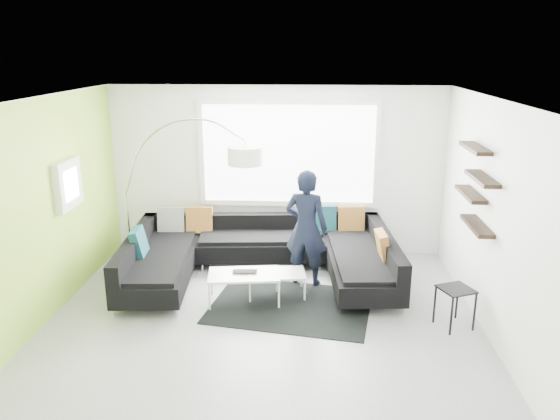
% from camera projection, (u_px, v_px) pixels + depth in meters
% --- Properties ---
extents(ground, '(5.50, 5.50, 0.00)m').
position_uv_depth(ground, '(264.00, 318.00, 7.06)').
color(ground, slate).
rests_on(ground, ground).
extents(room_shell, '(5.54, 5.04, 2.82)m').
position_uv_depth(room_shell, '(267.00, 179.00, 6.74)').
color(room_shell, white).
rests_on(room_shell, ground).
extents(sectional_sofa, '(4.07, 2.70, 0.84)m').
position_uv_depth(sectional_sofa, '(260.00, 258.00, 8.10)').
color(sectional_sofa, black).
rests_on(sectional_sofa, ground).
extents(rug, '(2.34, 1.87, 0.01)m').
position_uv_depth(rug, '(291.00, 306.00, 7.39)').
color(rug, black).
rests_on(rug, ground).
extents(coffee_table, '(1.33, 0.88, 0.41)m').
position_uv_depth(coffee_table, '(261.00, 285.00, 7.58)').
color(coffee_table, white).
rests_on(coffee_table, ground).
extents(arc_lamp, '(2.42, 1.48, 2.40)m').
position_uv_depth(arc_lamp, '(126.00, 194.00, 8.44)').
color(arc_lamp, silver).
rests_on(arc_lamp, ground).
extents(side_table, '(0.50, 0.50, 0.52)m').
position_uv_depth(side_table, '(454.00, 308.00, 6.78)').
color(side_table, black).
rests_on(side_table, ground).
extents(person, '(0.83, 0.72, 1.72)m').
position_uv_depth(person, '(306.00, 228.00, 7.89)').
color(person, black).
rests_on(person, ground).
extents(laptop, '(0.36, 0.25, 0.03)m').
position_uv_depth(laptop, '(245.00, 273.00, 7.42)').
color(laptop, black).
rests_on(laptop, coffee_table).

